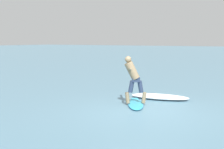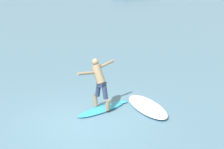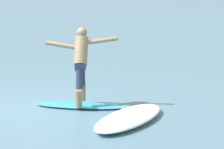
% 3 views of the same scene
% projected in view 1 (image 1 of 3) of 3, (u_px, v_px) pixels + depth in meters
% --- Properties ---
extents(ground_plane, '(200.00, 200.00, 0.00)m').
position_uv_depth(ground_plane, '(145.00, 112.00, 9.66)').
color(ground_plane, slate).
extents(surfboard, '(1.99, 1.41, 0.20)m').
position_uv_depth(surfboard, '(136.00, 104.00, 10.69)').
color(surfboard, '#2FA0C1').
rests_on(surfboard, ground).
extents(surfer, '(1.35, 1.00, 1.61)m').
position_uv_depth(surfer, '(133.00, 76.00, 10.55)').
color(surfer, '#8B7555').
rests_on(surfer, surfboard).
extents(wave_foam_at_tail, '(1.17, 2.32, 0.18)m').
position_uv_depth(wave_foam_at_tail, '(160.00, 97.00, 11.75)').
color(wave_foam_at_tail, white).
rests_on(wave_foam_at_tail, ground).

